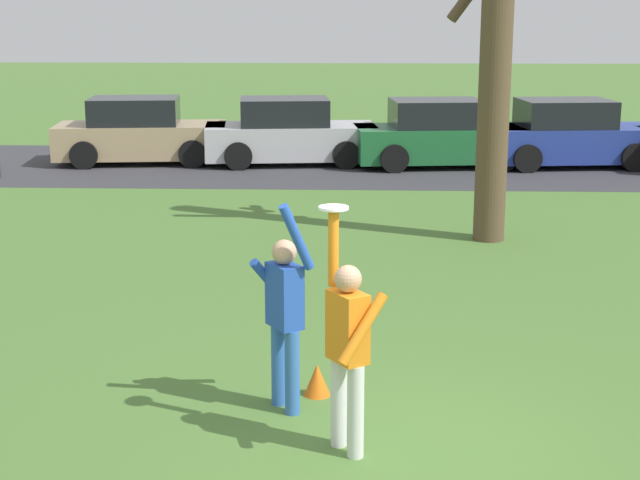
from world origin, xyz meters
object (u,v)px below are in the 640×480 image
person_catcher (348,342)px  bare_tree_tall (497,43)px  parked_car_silver (289,134)px  person_defender (285,310)px  field_cone_orange (317,380)px  frisbee_disc (334,208)px  parked_car_green (440,136)px  parked_car_tan (140,133)px  parked_car_blue (568,136)px

person_catcher → bare_tree_tall: 8.52m
parked_car_silver → person_catcher: bearing=-90.6°
person_catcher → person_defender: 1.06m
bare_tree_tall → field_cone_orange: (-2.54, -6.70, -3.01)m
person_defender → frisbee_disc: (0.47, -0.69, 1.11)m
person_catcher → person_defender: (-0.59, 0.88, -0.00)m
person_catcher → field_cone_orange: person_catcher is taller
person_defender → parked_car_green: bearing=135.8°
parked_car_tan → parked_car_silver: (3.66, -0.01, 0.00)m
parked_car_tan → parked_car_blue: bearing=-7.1°
parked_car_green → parked_car_blue: bearing=-4.0°
field_cone_orange → parked_car_tan: bearing=108.8°
parked_car_tan → parked_car_blue: (10.36, -0.11, 0.00)m
person_defender → parked_car_green: 14.88m
parked_car_silver → bare_tree_tall: size_ratio=0.71×
parked_car_silver → parked_car_blue: same height
parked_car_green → parked_car_blue: size_ratio=1.00×
person_defender → bare_tree_tall: 7.91m
bare_tree_tall → person_catcher: bearing=-105.7°
parked_car_tan → field_cone_orange: 15.38m
person_defender → bare_tree_tall: size_ratio=0.34×
person_catcher → parked_car_green: bearing=-41.5°
frisbee_disc → bare_tree_tall: (2.36, 7.74, 1.08)m
frisbee_disc → person_defender: bearing=124.1°
parked_car_blue → frisbee_disc: bearing=-115.1°
frisbee_disc → field_cone_orange: bearing=100.0°
person_catcher → parked_car_tan: person_catcher is taller
parked_car_silver → parked_car_blue: bearing=-7.3°
parked_car_blue → parked_car_green: bearing=176.0°
person_defender → parked_car_tan: person_defender is taller
bare_tree_tall → field_cone_orange: bearing=-110.8°
person_catcher → frisbee_disc: frisbee_disc is taller
parked_car_green → bare_tree_tall: size_ratio=0.71×
person_defender → parked_car_silver: (-1.02, 14.88, -0.25)m
person_catcher → parked_car_silver: person_catcher is taller
bare_tree_tall → field_cone_orange: bare_tree_tall is taller
parked_car_green → field_cone_orange: 14.50m
person_defender → parked_car_silver: person_defender is taller
frisbee_disc → bare_tree_tall: bearing=73.1°
person_catcher → bare_tree_tall: (2.23, 7.93, 2.19)m
parked_car_blue → bare_tree_tall: (-2.85, -7.73, 2.45)m
person_catcher → parked_car_silver: size_ratio=0.49×
person_defender → parked_car_tan: (-4.68, 14.89, -0.25)m
person_catcher → parked_car_green: size_ratio=0.49×
parked_car_tan → parked_car_silver: same height
frisbee_disc → parked_car_tan: bearing=108.3°
person_defender → parked_car_blue: (5.68, 14.78, -0.25)m
parked_car_green → field_cone_orange: (-2.33, -14.30, -0.57)m
person_defender → parked_car_tan: bearing=163.4°
field_cone_orange → person_catcher: bearing=-75.8°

